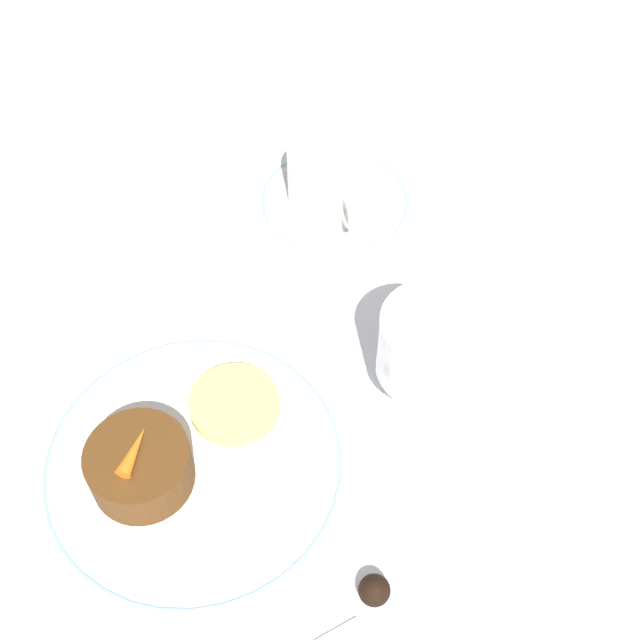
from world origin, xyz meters
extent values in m
plane|color=white|center=(0.00, 0.00, 0.00)|extent=(3.00, 3.00, 0.00)
cylinder|color=white|center=(0.01, -0.03, 0.01)|extent=(0.25, 0.25, 0.01)
torus|color=#8CB2D1|center=(0.01, -0.03, 0.01)|extent=(0.23, 0.23, 0.00)
cylinder|color=white|center=(-0.23, 0.16, 0.01)|extent=(0.15, 0.15, 0.01)
torus|color=#8CB2D1|center=(-0.23, 0.16, 0.01)|extent=(0.14, 0.14, 0.00)
cylinder|color=white|center=(-0.23, 0.16, 0.04)|extent=(0.08, 0.08, 0.07)
cylinder|color=#9E7A4C|center=(-0.23, 0.16, 0.05)|extent=(0.07, 0.07, 0.05)
torus|color=white|center=(-0.18, 0.16, 0.05)|extent=(0.04, 0.01, 0.04)
cube|color=silver|center=(-0.19, 0.13, 0.01)|extent=(0.04, 0.09, 0.00)
ellipsoid|color=silver|center=(-0.17, 0.18, 0.01)|extent=(0.02, 0.03, 0.00)
cylinder|color=silver|center=(-0.01, 0.17, 0.00)|extent=(0.06, 0.06, 0.01)
cylinder|color=silver|center=(-0.01, 0.17, 0.02)|extent=(0.01, 0.01, 0.04)
cylinder|color=silver|center=(-0.01, 0.17, 0.07)|extent=(0.08, 0.08, 0.06)
cylinder|color=#470A14|center=(-0.01, 0.17, 0.06)|extent=(0.07, 0.07, 0.03)
cylinder|color=#563314|center=(0.01, -0.06, 0.03)|extent=(0.08, 0.08, 0.04)
cone|color=orange|center=(0.01, -0.06, 0.06)|extent=(0.04, 0.03, 0.01)
cylinder|color=#EFE075|center=(-0.03, 0.02, 0.02)|extent=(0.07, 0.07, 0.01)
sphere|color=black|center=(0.14, 0.08, 0.01)|extent=(0.02, 0.02, 0.02)
camera|label=1|loc=(0.34, -0.02, 0.64)|focal=50.00mm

